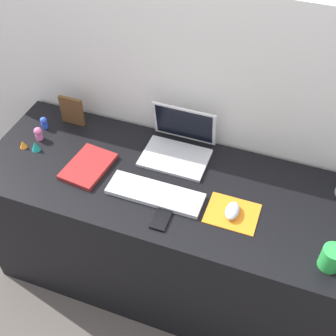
{
  "coord_description": "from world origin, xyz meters",
  "views": [
    {
      "loc": [
        0.43,
        -1.22,
        2.14
      ],
      "look_at": [
        -0.01,
        0.0,
        0.83
      ],
      "focal_mm": 47.18,
      "sensor_mm": 36.0,
      "label": 1
    }
  ],
  "objects_px": {
    "keyboard": "(155,194)",
    "toy_figurine_teal": "(35,146)",
    "laptop": "(179,143)",
    "mouse": "(232,211)",
    "coffee_mug": "(331,258)",
    "picture_frame": "(72,111)",
    "toy_figurine_orange": "(23,144)",
    "toy_figurine_pink": "(38,133)",
    "toy_figurine_blue": "(44,122)",
    "notebook_pad": "(88,166)",
    "cell_phone": "(162,217)"
  },
  "relations": [
    {
      "from": "laptop",
      "to": "toy_figurine_teal",
      "type": "distance_m",
      "value": 0.67
    },
    {
      "from": "laptop",
      "to": "mouse",
      "type": "relative_size",
      "value": 3.12
    },
    {
      "from": "toy_figurine_blue",
      "to": "coffee_mug",
      "type": "bearing_deg",
      "value": -13.16
    },
    {
      "from": "toy_figurine_teal",
      "to": "toy_figurine_blue",
      "type": "distance_m",
      "value": 0.16
    },
    {
      "from": "keyboard",
      "to": "cell_phone",
      "type": "bearing_deg",
      "value": -56.16
    },
    {
      "from": "mouse",
      "to": "cell_phone",
      "type": "relative_size",
      "value": 0.75
    },
    {
      "from": "laptop",
      "to": "toy_figurine_pink",
      "type": "height_order",
      "value": "laptop"
    },
    {
      "from": "keyboard",
      "to": "picture_frame",
      "type": "relative_size",
      "value": 2.73
    },
    {
      "from": "toy_figurine_teal",
      "to": "toy_figurine_orange",
      "type": "xyz_separation_m",
      "value": [
        -0.07,
        -0.01,
        -0.0
      ]
    },
    {
      "from": "keyboard",
      "to": "mouse",
      "type": "height_order",
      "value": "mouse"
    },
    {
      "from": "coffee_mug",
      "to": "toy_figurine_orange",
      "type": "bearing_deg",
      "value": 173.34
    },
    {
      "from": "coffee_mug",
      "to": "toy_figurine_teal",
      "type": "relative_size",
      "value": 2.01
    },
    {
      "from": "toy_figurine_orange",
      "to": "toy_figurine_blue",
      "type": "distance_m",
      "value": 0.16
    },
    {
      "from": "picture_frame",
      "to": "toy_figurine_blue",
      "type": "distance_m",
      "value": 0.15
    },
    {
      "from": "laptop",
      "to": "keyboard",
      "type": "distance_m",
      "value": 0.3
    },
    {
      "from": "mouse",
      "to": "toy_figurine_orange",
      "type": "bearing_deg",
      "value": 176.98
    },
    {
      "from": "cell_phone",
      "to": "picture_frame",
      "type": "height_order",
      "value": "picture_frame"
    },
    {
      "from": "mouse",
      "to": "coffee_mug",
      "type": "xyz_separation_m",
      "value": [
        0.39,
        -0.11,
        0.03
      ]
    },
    {
      "from": "keyboard",
      "to": "toy_figurine_blue",
      "type": "bearing_deg",
      "value": 161.3
    },
    {
      "from": "cell_phone",
      "to": "coffee_mug",
      "type": "bearing_deg",
      "value": 0.06
    },
    {
      "from": "picture_frame",
      "to": "coffee_mug",
      "type": "height_order",
      "value": "picture_frame"
    },
    {
      "from": "mouse",
      "to": "toy_figurine_orange",
      "type": "height_order",
      "value": "same"
    },
    {
      "from": "notebook_pad",
      "to": "picture_frame",
      "type": "relative_size",
      "value": 1.6
    },
    {
      "from": "mouse",
      "to": "notebook_pad",
      "type": "xyz_separation_m",
      "value": [
        -0.67,
        0.04,
        -0.01
      ]
    },
    {
      "from": "keyboard",
      "to": "cell_phone",
      "type": "relative_size",
      "value": 3.2
    },
    {
      "from": "notebook_pad",
      "to": "toy_figurine_orange",
      "type": "relative_size",
      "value": 6.3
    },
    {
      "from": "toy_figurine_teal",
      "to": "toy_figurine_orange",
      "type": "relative_size",
      "value": 1.23
    },
    {
      "from": "toy_figurine_orange",
      "to": "toy_figurine_pink",
      "type": "relative_size",
      "value": 0.57
    },
    {
      "from": "keyboard",
      "to": "picture_frame",
      "type": "distance_m",
      "value": 0.64
    },
    {
      "from": "notebook_pad",
      "to": "toy_figurine_orange",
      "type": "height_order",
      "value": "toy_figurine_orange"
    },
    {
      "from": "toy_figurine_orange",
      "to": "toy_figurine_blue",
      "type": "height_order",
      "value": "toy_figurine_blue"
    },
    {
      "from": "toy_figurine_orange",
      "to": "toy_figurine_pink",
      "type": "xyz_separation_m",
      "value": [
        0.04,
        0.08,
        0.02
      ]
    },
    {
      "from": "coffee_mug",
      "to": "toy_figurine_orange",
      "type": "height_order",
      "value": "coffee_mug"
    },
    {
      "from": "laptop",
      "to": "keyboard",
      "type": "height_order",
      "value": "laptop"
    },
    {
      "from": "laptop",
      "to": "notebook_pad",
      "type": "height_order",
      "value": "laptop"
    },
    {
      "from": "coffee_mug",
      "to": "toy_figurine_blue",
      "type": "distance_m",
      "value": 1.43
    },
    {
      "from": "laptop",
      "to": "cell_phone",
      "type": "relative_size",
      "value": 2.34
    },
    {
      "from": "laptop",
      "to": "keyboard",
      "type": "xyz_separation_m",
      "value": [
        -0.0,
        -0.29,
        -0.04
      ]
    },
    {
      "from": "mouse",
      "to": "cell_phone",
      "type": "bearing_deg",
      "value": -155.47
    },
    {
      "from": "notebook_pad",
      "to": "toy_figurine_pink",
      "type": "relative_size",
      "value": 3.62
    },
    {
      "from": "toy_figurine_blue",
      "to": "keyboard",
      "type": "bearing_deg",
      "value": -18.7
    },
    {
      "from": "coffee_mug",
      "to": "toy_figurine_pink",
      "type": "bearing_deg",
      "value": 169.96
    },
    {
      "from": "keyboard",
      "to": "toy_figurine_pink",
      "type": "bearing_deg",
      "value": 167.45
    },
    {
      "from": "keyboard",
      "to": "picture_frame",
      "type": "xyz_separation_m",
      "value": [
        -0.55,
        0.31,
        0.06
      ]
    },
    {
      "from": "mouse",
      "to": "coffee_mug",
      "type": "bearing_deg",
      "value": -15.82
    },
    {
      "from": "keyboard",
      "to": "toy_figurine_teal",
      "type": "xyz_separation_m",
      "value": [
        -0.62,
        0.07,
        0.01
      ]
    },
    {
      "from": "mouse",
      "to": "notebook_pad",
      "type": "bearing_deg",
      "value": 176.95
    },
    {
      "from": "toy_figurine_teal",
      "to": "toy_figurine_pink",
      "type": "bearing_deg",
      "value": 110.2
    },
    {
      "from": "coffee_mug",
      "to": "mouse",
      "type": "bearing_deg",
      "value": 164.18
    },
    {
      "from": "coffee_mug",
      "to": "toy_figurine_pink",
      "type": "distance_m",
      "value": 1.39
    }
  ]
}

